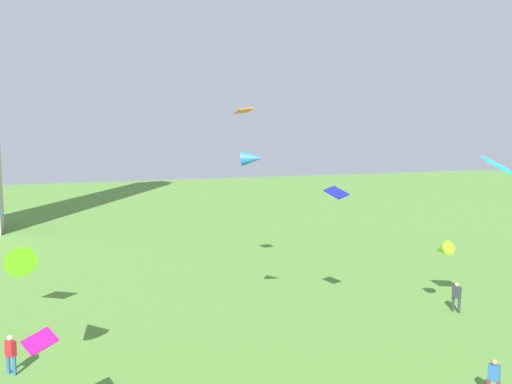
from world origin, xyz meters
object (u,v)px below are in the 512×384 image
kite_flying_1 (442,249)px  kite_flying_5 (253,158)px  kite_flying_4 (244,111)px  kite_flying_7 (500,167)px  kite_flying_2 (336,192)px  person_3 (11,352)px  person_2 (456,295)px  person_1 (494,377)px  kite_flying_3 (40,341)px  kite_flying_6 (16,256)px

kite_flying_1 → kite_flying_5: (-11.49, 1.01, 5.42)m
kite_flying_4 → kite_flying_7: size_ratio=0.86×
kite_flying_2 → kite_flying_4: (-2.28, 7.79, 4.66)m
person_3 → person_2: bearing=47.2°
kite_flying_4 → kite_flying_2: bearing=-159.0°
person_3 → kite_flying_4: 19.29m
person_1 → kite_flying_2: kite_flying_2 is taller
kite_flying_3 → kite_flying_4: size_ratio=0.77×
kite_flying_2 → kite_flying_6: 15.82m
kite_flying_2 → kite_flying_4: size_ratio=0.83×
kite_flying_4 → kite_flying_7: (8.21, -13.08, -3.13)m
kite_flying_1 → kite_flying_4: bearing=-38.8°
kite_flying_3 → person_2: bearing=166.6°
person_1 → kite_flying_4: (-3.48, 17.54, 10.91)m
person_3 → kite_flying_5: 13.94m
person_1 → kite_flying_2: (-1.20, 9.75, 6.25)m
kite_flying_1 → kite_flying_3: bearing=19.4°
person_3 → kite_flying_5: kite_flying_5 is taller
kite_flying_3 → kite_flying_5: (10.12, 6.75, 5.43)m
kite_flying_3 → kite_flying_7: size_ratio=0.67×
person_2 → kite_flying_4: size_ratio=1.17×
person_2 → kite_flying_5: (-12.14, 1.58, 8.08)m
person_1 → kite_flying_1: kite_flying_1 is taller
kite_flying_6 → kite_flying_7: bearing=157.0°
person_2 → kite_flying_1: kite_flying_1 is taller
kite_flying_1 → kite_flying_7: bearing=84.2°
kite_flying_2 → kite_flying_3: size_ratio=1.07×
person_3 → kite_flying_4: size_ratio=1.16×
kite_flying_1 → kite_flying_3: kite_flying_1 is taller
kite_flying_1 → kite_flying_2: bearing=-1.7°
kite_flying_1 → person_1: bearing=62.9°
person_2 → kite_flying_2: size_ratio=1.41×
person_2 → kite_flying_5: bearing=-113.0°
person_2 → kite_flying_1: bearing=-147.0°
person_1 → kite_flying_5: kite_flying_5 is taller
kite_flying_7 → person_1: bearing=44.8°
kite_flying_3 → kite_flying_4: kite_flying_4 is taller
kite_flying_7 → kite_flying_5: bearing=-26.1°
person_1 → kite_flying_6: kite_flying_6 is taller
person_1 → kite_flying_7: size_ratio=0.94×
kite_flying_3 → kite_flying_5: 13.32m
kite_flying_2 → kite_flying_7: size_ratio=0.71×
kite_flying_1 → kite_flying_4: 14.88m
person_2 → kite_flying_3: size_ratio=1.51×
person_2 → kite_flying_6: kite_flying_6 is taller
kite_flying_1 → kite_flying_5: 12.75m
kite_flying_1 → kite_flying_2: (-6.75, 0.73, 3.53)m
person_2 → kite_flying_7: 8.80m
person_2 → kite_flying_7: kite_flying_7 is taller
person_2 → kite_flying_1: (-0.65, 0.57, 2.65)m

